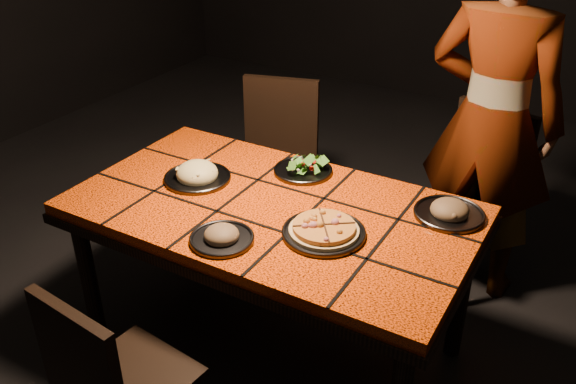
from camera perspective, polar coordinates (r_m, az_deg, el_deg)
The scene contains 11 objects.
room_shell at distance 2.16m, azimuth -1.84°, elevation 16.22°, with size 6.04×7.04×3.08m.
dining_table at distance 2.48m, azimuth -1.54°, elevation -2.78°, with size 1.62×0.92×0.75m.
chair_near at distance 2.17m, azimuth -16.31°, elevation -16.45°, with size 0.41×0.41×0.83m.
chair_far_left at distance 3.38m, azimuth -1.06°, elevation 3.72°, with size 0.52×0.52×0.92m.
chair_far_right at distance 3.19m, azimuth 17.17°, elevation 0.62°, with size 0.51×0.51×0.91m.
diner at distance 3.00m, azimuth 18.54°, elevation 6.30°, with size 0.65×0.43×1.78m, color brown.
plate_pizza at distance 2.25m, azimuth 3.37°, elevation -3.64°, with size 0.36×0.36×0.04m.
plate_pasta at distance 2.64m, azimuth -8.49°, elevation 1.62°, with size 0.29×0.29×0.09m.
plate_salad at distance 2.67m, azimuth 1.42°, elevation 2.33°, with size 0.26×0.26×0.07m.
plate_mushroom_a at distance 2.22m, azimuth -6.22°, elevation -4.12°, with size 0.24×0.24×0.08m.
plate_mushroom_b at distance 2.44m, azimuth 14.88°, elevation -1.69°, with size 0.27×0.27×0.09m.
Camera 1 is at (1.11, -1.78, 1.99)m, focal length 38.00 mm.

